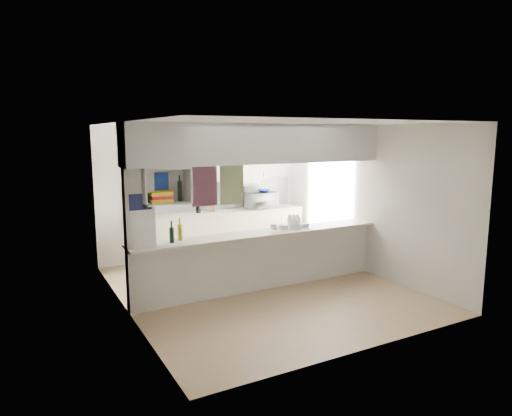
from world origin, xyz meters
TOP-DOWN VIEW (x-y plane):
  - floor at (0.00, 0.00)m, footprint 4.80×4.80m
  - ceiling at (0.00, 0.00)m, footprint 4.80×4.80m
  - wall_back at (0.00, 2.40)m, footprint 4.20×0.00m
  - wall_left at (-2.10, 0.00)m, footprint 0.00×4.80m
  - wall_right at (2.10, 0.00)m, footprint 0.00×4.80m
  - servery_partition at (-0.17, 0.00)m, footprint 4.20×0.50m
  - cubby_shelf at (-1.57, -0.06)m, footprint 0.65×0.35m
  - kitchen_run at (0.16, 2.14)m, footprint 3.60×0.63m
  - microwave at (1.16, 2.07)m, footprint 0.66×0.49m
  - bowl at (1.20, 2.04)m, footprint 0.24×0.24m
  - dish_rack at (0.68, 0.03)m, footprint 0.49×0.41m
  - cup at (0.21, -0.03)m, footprint 0.16×0.16m
  - wine_bottles at (-1.37, 0.04)m, footprint 0.22×0.15m
  - plastic_tubs at (0.59, -0.01)m, footprint 0.54×0.22m
  - utensil_jar at (-0.21, 2.15)m, footprint 0.11×0.11m
  - knife_block at (0.09, 2.18)m, footprint 0.13×0.11m

SIDE VIEW (x-z plane):
  - floor at x=0.00m, z-range 0.00..0.00m
  - kitchen_run at x=0.16m, z-range -0.29..1.95m
  - plastic_tubs at x=0.59m, z-range 0.92..0.99m
  - cup at x=0.21m, z-range 0.94..1.03m
  - utensil_jar at x=-0.21m, z-range 0.92..1.08m
  - dish_rack at x=0.68m, z-range 0.89..1.13m
  - knife_block at x=0.09m, z-range 0.92..1.13m
  - wine_bottles at x=-1.37m, z-range 0.88..1.21m
  - microwave at x=1.16m, z-range 0.92..1.26m
  - bowl at x=1.20m, z-range 1.26..1.31m
  - wall_back at x=0.00m, z-range -0.80..3.40m
  - wall_left at x=-2.10m, z-range -1.10..3.70m
  - wall_right at x=2.10m, z-range -1.10..3.70m
  - servery_partition at x=-0.17m, z-range 0.36..2.96m
  - cubby_shelf at x=-1.57m, z-range 1.46..1.96m
  - ceiling at x=0.00m, z-range 2.60..2.60m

